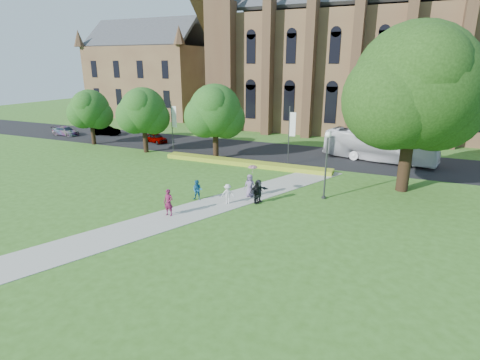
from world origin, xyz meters
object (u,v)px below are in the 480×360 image
at_px(large_tree, 415,86).
at_px(tour_coach, 379,146).
at_px(pedestrian_0, 169,202).
at_px(car_1, 106,131).
at_px(car_0, 156,138).
at_px(car_2, 66,131).
at_px(streetlamp, 327,157).

height_order(large_tree, tour_coach, large_tree).
bearing_deg(pedestrian_0, car_1, 135.47).
relative_size(car_0, pedestrian_0, 1.96).
relative_size(car_2, pedestrian_0, 2.28).
bearing_deg(car_2, tour_coach, -85.19).
height_order(streetlamp, pedestrian_0, streetlamp).
bearing_deg(large_tree, streetlamp, -140.71).
height_order(car_0, pedestrian_0, pedestrian_0).
xyz_separation_m(car_0, car_1, (-9.88, 1.59, 0.04)).
bearing_deg(car_1, car_2, 105.30).
bearing_deg(streetlamp, large_tree, 39.29).
bearing_deg(large_tree, car_2, 171.10).
relative_size(large_tree, car_0, 3.61).
distance_m(large_tree, car_2, 46.50).
bearing_deg(large_tree, tour_coach, 104.95).
distance_m(streetlamp, car_1, 37.46).
height_order(streetlamp, car_2, streetlamp).
bearing_deg(car_1, large_tree, -114.13).
xyz_separation_m(large_tree, car_1, (-40.09, 9.63, -7.68)).
bearing_deg(pedestrian_0, car_0, 123.72).
relative_size(large_tree, car_2, 3.11).
xyz_separation_m(car_1, car_2, (-5.21, -2.53, -0.04)).
relative_size(tour_coach, pedestrian_0, 6.22).
relative_size(tour_coach, car_2, 2.73).
xyz_separation_m(large_tree, car_0, (-30.21, 8.03, -7.72)).
xyz_separation_m(large_tree, tour_coach, (-2.53, 9.49, -6.73)).
bearing_deg(streetlamp, tour_coach, 78.03).
xyz_separation_m(large_tree, pedestrian_0, (-14.57, -12.23, -7.39)).
relative_size(streetlamp, car_0, 1.43).
height_order(streetlamp, tour_coach, streetlamp).
bearing_deg(car_2, streetlamp, -104.64).
relative_size(large_tree, car_1, 3.29).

